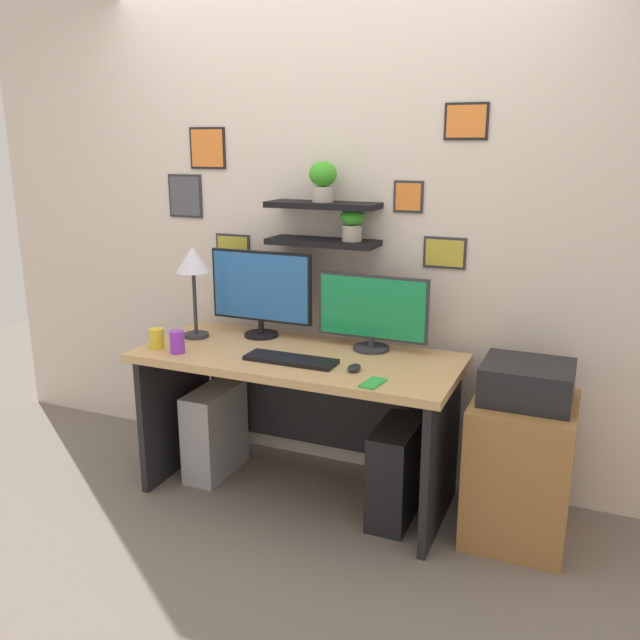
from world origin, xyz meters
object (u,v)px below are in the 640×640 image
object	(u,v)px
cell_phone	(373,383)
pen_cup	(157,338)
desk_lamp	(193,266)
desk	(302,391)
monitor_left	(261,291)
keyboard	(291,360)
drawer_cabinet	(520,468)
computer_tower_right	(396,472)
printer	(527,382)
computer_mouse	(354,368)
monitor_right	(372,312)
water_cup	(177,342)
computer_tower_left	(215,431)

from	to	relation	value
cell_phone	pen_cup	xyz separation A→B (m)	(-1.16, 0.07, 0.05)
desk_lamp	cell_phone	size ratio (longest dim) A/B	3.43
desk	monitor_left	xyz separation A→B (m)	(-0.31, 0.16, 0.46)
keyboard	desk_lamp	bearing A→B (deg)	164.61
drawer_cabinet	computer_tower_right	world-z (taller)	drawer_cabinet
printer	drawer_cabinet	bearing A→B (deg)	90.00
desk	pen_cup	size ratio (longest dim) A/B	15.73
computer_mouse	desk_lamp	xyz separation A→B (m)	(-0.96, 0.18, 0.36)
desk	monitor_left	world-z (taller)	monitor_left
monitor_left	pen_cup	size ratio (longest dim) A/B	5.69
drawer_cabinet	computer_mouse	bearing A→B (deg)	-165.26
cell_phone	printer	size ratio (longest dim) A/B	0.37
monitor_right	drawer_cabinet	bearing A→B (deg)	-11.02
desk	monitor_left	bearing A→B (deg)	152.02
computer_mouse	desk	bearing A→B (deg)	152.56
water_cup	computer_tower_right	bearing A→B (deg)	10.42
cell_phone	drawer_cabinet	bearing A→B (deg)	35.83
computer_tower_left	drawer_cabinet	bearing A→B (deg)	1.25
keyboard	pen_cup	world-z (taller)	pen_cup
desk	desk_lamp	distance (m)	0.85
monitor_left	pen_cup	distance (m)	0.58
computer_tower_right	monitor_right	bearing A→B (deg)	132.52
monitor_right	pen_cup	world-z (taller)	monitor_right
monitor_right	water_cup	world-z (taller)	monitor_right
computer_tower_left	computer_mouse	bearing A→B (deg)	-10.49
desk_lamp	pen_cup	distance (m)	0.42
pen_cup	computer_tower_left	bearing A→B (deg)	51.42
computer_mouse	printer	bearing A→B (deg)	14.74
water_cup	drawer_cabinet	world-z (taller)	water_cup
monitor_right	printer	bearing A→B (deg)	-11.02
keyboard	printer	size ratio (longest dim) A/B	1.16
monitor_left	cell_phone	world-z (taller)	monitor_left
desk_lamp	cell_phone	xyz separation A→B (m)	(1.09, -0.31, -0.37)
cell_phone	drawer_cabinet	xyz separation A→B (m)	(0.60, 0.32, -0.43)
desk	computer_tower_left	bearing A→B (deg)	-177.80
water_cup	computer_tower_right	world-z (taller)	water_cup
keyboard	printer	bearing A→B (deg)	10.02
pen_cup	keyboard	bearing A→B (deg)	5.53
computer_mouse	computer_tower_left	bearing A→B (deg)	169.51
computer_mouse	water_cup	bearing A→B (deg)	-174.41
keyboard	computer_tower_left	bearing A→B (deg)	164.16
printer	computer_tower_left	world-z (taller)	printer
monitor_left	computer_tower_left	bearing A→B (deg)	-137.78
cell_phone	water_cup	xyz separation A→B (m)	(-1.02, 0.04, 0.05)
printer	computer_tower_left	bearing A→B (deg)	-178.75
drawer_cabinet	computer_tower_left	xyz separation A→B (m)	(-1.58, -0.03, -0.09)
monitor_left	pen_cup	bearing A→B (deg)	-133.11
computer_tower_left	cell_phone	bearing A→B (deg)	-16.14
keyboard	drawer_cabinet	size ratio (longest dim) A/B	0.68
desk_lamp	water_cup	bearing A→B (deg)	-75.62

